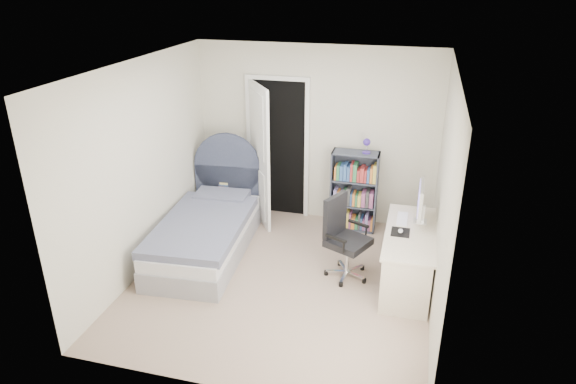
% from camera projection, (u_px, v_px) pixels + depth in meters
% --- Properties ---
extents(room_shell, '(3.50, 3.70, 2.60)m').
position_uv_depth(room_shell, '(282.00, 183.00, 5.61)').
color(room_shell, gray).
rests_on(room_shell, ground).
extents(door, '(0.92, 0.70, 2.06)m').
position_uv_depth(door, '(266.00, 151.00, 7.23)').
color(door, black).
rests_on(door, ground).
extents(bed, '(1.14, 2.18, 1.31)m').
position_uv_depth(bed, '(208.00, 229.00, 6.64)').
color(bed, gray).
rests_on(bed, ground).
extents(nightstand, '(0.38, 0.38, 0.57)m').
position_uv_depth(nightstand, '(229.00, 193.00, 7.53)').
color(nightstand, tan).
rests_on(nightstand, ground).
extents(floor_lamp, '(0.19, 0.19, 1.36)m').
position_uv_depth(floor_lamp, '(258.00, 178.00, 7.58)').
color(floor_lamp, silver).
rests_on(floor_lamp, ground).
extents(bookcase, '(0.64, 0.27, 1.35)m').
position_uv_depth(bookcase, '(354.00, 193.00, 7.12)').
color(bookcase, '#3B4150').
rests_on(bookcase, ground).
extents(desk, '(0.56, 1.40, 1.15)m').
position_uv_depth(desk, '(408.00, 255.00, 5.90)').
color(desk, beige).
rests_on(desk, ground).
extents(office_chair, '(0.59, 0.59, 1.00)m').
position_uv_depth(office_chair, '(343.00, 233.00, 6.01)').
color(office_chair, silver).
rests_on(office_chair, ground).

